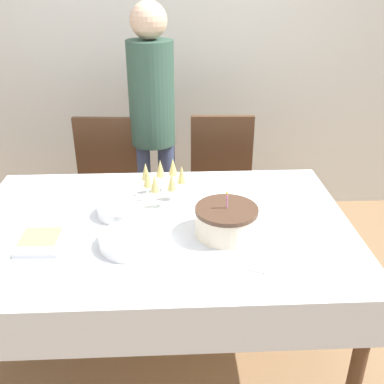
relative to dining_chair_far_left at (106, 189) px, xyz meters
The scene contains 13 objects.
ground_plane 1.09m from the dining_chair_far_left, 67.39° to the right, with size 12.00×12.00×0.00m, color #93704C.
wall_back 1.19m from the dining_chair_far_left, 64.94° to the left, with size 8.00×0.05×2.70m.
dining_table 0.96m from the dining_chair_far_left, 67.39° to the right, with size 1.68×1.11×0.78m.
dining_chair_far_left is the anchor object (origin of this frame).
dining_chair_far_right 0.74m from the dining_chair_far_left, ahead, with size 0.44×0.44×0.96m.
birthday_cake 1.21m from the dining_chair_far_left, 56.52° to the right, with size 0.26×0.26×0.20m.
champagne_tray 0.82m from the dining_chair_far_left, 60.19° to the right, with size 0.30×0.30×0.18m.
plate_stack_main 1.10m from the dining_chair_far_left, 75.90° to the right, with size 0.28×0.28×0.04m.
plate_stack_dessert 0.85m from the dining_chair_far_left, 76.78° to the right, with size 0.21×0.21×0.05m.
cake_knife 1.37m from the dining_chair_far_left, 62.40° to the right, with size 0.28×0.14×0.00m.
fork_pile 1.13m from the dining_chair_far_left, 95.99° to the right, with size 0.17×0.06×0.02m.
napkin_pile 1.02m from the dining_chair_far_left, 97.66° to the right, with size 0.15×0.15×0.01m.
person_standing 0.56m from the dining_chair_far_left, 21.70° to the left, with size 0.28×0.28×1.63m.
Camera 1 is at (0.06, -1.71, 1.78)m, focal length 42.00 mm.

